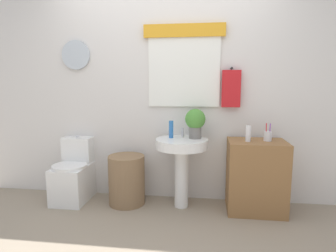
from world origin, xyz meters
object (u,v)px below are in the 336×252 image
Objects in this scene: laundry_hamper at (127,180)px; toothbrush_cup at (268,136)px; lotion_bottle at (248,134)px; soap_bottle at (171,129)px; potted_plant at (195,121)px; pedestal_sink at (182,155)px; toilet at (74,176)px; wooden_cabinet at (256,176)px.

toothbrush_cup is (1.50, 0.02, 0.53)m from laundry_hamper.
toothbrush_cup is (0.21, 0.06, -0.03)m from lotion_bottle.
soap_bottle is at bearing 173.60° from lotion_bottle.
lotion_bottle is at bearing -163.77° from toothbrush_cup.
potted_plant reaches higher than laundry_hamper.
potted_plant reaches higher than lotion_bottle.
pedestal_sink is at bearing -156.80° from potted_plant.
soap_bottle is at bearing 178.29° from toothbrush_cup.
wooden_cabinet is (2.04, -0.03, 0.09)m from toilet.
pedestal_sink is 4.65× the size of lotion_bottle.
laundry_hamper is at bearing 180.00° from wooden_cabinet.
potted_plant is at bearing 174.69° from wooden_cabinet.
toilet is at bearing 179.17° from wooden_cabinet.
potted_plant is (0.76, 0.06, 0.67)m from laundry_hamper.
toothbrush_cup is (1.01, -0.03, -0.04)m from soap_bottle.
laundry_hamper is 1.60m from toothbrush_cup.
toilet is 2.02m from lotion_bottle.
potted_plant is at bearing 176.93° from toothbrush_cup.
lotion_bottle is at bearing -158.75° from wooden_cabinet.
toothbrush_cup reaches higher than laundry_hamper.
wooden_cabinet is 4.08× the size of toothbrush_cup.
toothbrush_cup reaches higher than wooden_cabinet.
lotion_bottle is (1.94, -0.07, 0.55)m from toilet.
laundry_hamper is 1.40m from wooden_cabinet.
lotion_bottle is (0.68, -0.04, 0.25)m from pedestal_sink.
soap_bottle reaches higher than pedestal_sink.
laundry_hamper is 0.76m from soap_bottle.
lotion_bottle reaches higher than pedestal_sink.
soap_bottle is at bearing 5.76° from laundry_hamper.
soap_bottle reaches higher than wooden_cabinet.
potted_plant is 0.76m from toothbrush_cup.
potted_plant reaches higher than toothbrush_cup.
toilet is 2.29× the size of potted_plant.
lotion_bottle reaches higher than laundry_hamper.
wooden_cabinet is 0.44m from toothbrush_cup.
toothbrush_cup is at bearing 0.76° from laundry_hamper.
pedestal_sink is 0.73m from lotion_bottle.
potted_plant reaches higher than toilet.
toilet is at bearing 177.94° from lotion_bottle.
pedestal_sink reaches higher than laundry_hamper.
soap_bottle is at bearing -177.80° from potted_plant.
soap_bottle is 0.81m from lotion_bottle.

